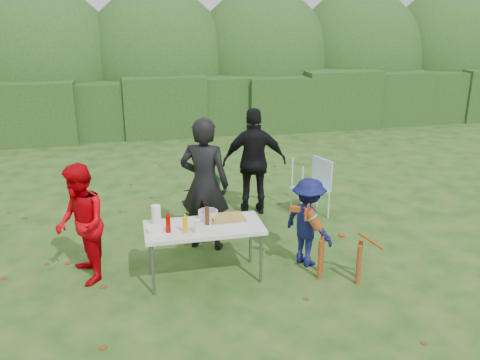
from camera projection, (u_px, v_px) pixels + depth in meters
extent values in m
plane|color=#1E4211|center=(217.00, 269.00, 6.88)|extent=(80.00, 80.00, 0.00)
cube|color=#23471C|center=(164.00, 104.00, 14.00)|extent=(22.00, 1.40, 1.70)
ellipsoid|color=#3D6628|center=(159.00, 70.00, 15.24)|extent=(20.00, 2.60, 3.20)
cube|color=silver|center=(204.00, 228.00, 6.44)|extent=(1.50, 0.70, 0.05)
cylinder|color=slate|center=(153.00, 270.00, 6.16)|extent=(0.04, 0.04, 0.69)
cylinder|color=slate|center=(261.00, 258.00, 6.44)|extent=(0.04, 0.04, 0.69)
cylinder|color=slate|center=(150.00, 250.00, 6.68)|extent=(0.04, 0.04, 0.69)
cylinder|color=slate|center=(250.00, 240.00, 6.96)|extent=(0.04, 0.04, 0.69)
imported|color=black|center=(205.00, 184.00, 7.23)|extent=(0.84, 0.72, 1.95)
imported|color=#CA000A|center=(81.00, 224.00, 6.38)|extent=(0.75, 0.88, 1.56)
imported|color=black|center=(254.00, 162.00, 8.52)|extent=(1.12, 0.60, 1.82)
imported|color=#10144F|center=(308.00, 222.00, 6.85)|extent=(0.76, 0.92, 1.24)
cube|color=#B7B7BA|center=(228.00, 219.00, 6.62)|extent=(0.45, 0.30, 0.02)
cube|color=#B38F3C|center=(228.00, 217.00, 6.61)|extent=(0.40, 0.26, 0.04)
cylinder|color=#FFAF00|center=(185.00, 225.00, 6.21)|extent=(0.06, 0.06, 0.20)
cylinder|color=#980600|center=(168.00, 224.00, 6.22)|extent=(0.06, 0.06, 0.22)
cylinder|color=#47230F|center=(207.00, 216.00, 6.43)|extent=(0.06, 0.06, 0.24)
cylinder|color=white|center=(156.00, 215.00, 6.43)|extent=(0.12, 0.12, 0.26)
cylinder|color=white|center=(197.00, 227.00, 6.19)|extent=(0.08, 0.08, 0.18)
cylinder|color=silver|center=(208.00, 214.00, 6.66)|extent=(0.26, 0.26, 0.10)
cylinder|color=white|center=(156.00, 229.00, 6.27)|extent=(0.24, 0.24, 0.05)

